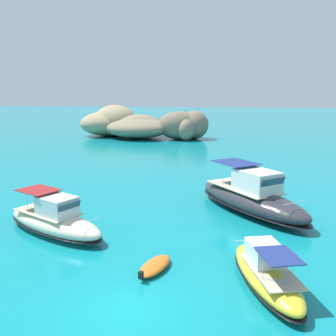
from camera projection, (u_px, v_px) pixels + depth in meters
name	position (u px, v px, depth m)	size (l,w,h in m)	color
ground_plane	(126.00, 309.00, 14.93)	(400.00, 400.00, 0.00)	#0F7F89
islet_large	(125.00, 124.00, 72.25)	(23.13, 19.00, 6.21)	#84755B
islet_small	(185.00, 126.00, 67.87)	(10.07, 7.93, 5.32)	#756651
motorboat_yellow	(266.00, 273.00, 16.63)	(3.74, 6.87, 2.07)	yellow
motorboat_cream	(54.00, 221.00, 22.86)	(8.54, 6.05, 2.61)	beige
motorboat_charcoal	(251.00, 198.00, 26.84)	(9.33, 10.77, 3.45)	#2D2D33
dinghy_tender	(155.00, 266.00, 18.19)	(1.83, 2.87, 0.58)	orange
channel_buoy	(57.00, 203.00, 28.11)	(0.56, 0.56, 1.48)	#E54C19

